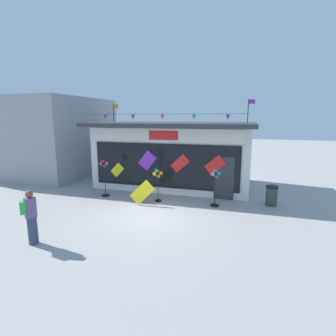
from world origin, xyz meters
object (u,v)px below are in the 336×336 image
Objects in this scene: wind_spinner_far_left at (104,175)px; trash_bin at (271,196)px; wind_spinner_center_left at (215,183)px; person_near_camera at (31,216)px; wind_spinner_left at (158,179)px; kite_shop_building at (175,153)px; display_kite_on_ground at (142,192)px.

wind_spinner_far_left is 2.05× the size of trash_bin.
wind_spinner_center_left is 0.98× the size of person_near_camera.
wind_spinner_center_left is at bearing 1.81° from wind_spinner_left.
display_kite_on_ground is at bearing -96.00° from kite_shop_building.
trash_bin is at bearing -96.80° from person_near_camera.
wind_spinner_center_left is 3.19m from display_kite_on_ground.
wind_spinner_far_left is 1.08× the size of person_near_camera.
wind_spinner_center_left reaches higher than display_kite_on_ground.
trash_bin is 5.62m from display_kite_on_ground.
wind_spinner_center_left reaches higher than wind_spinner_left.
display_kite_on_ground is at bearing -131.98° from wind_spinner_left.
wind_spinner_left is 2.56m from wind_spinner_center_left.
wind_spinner_far_left reaches higher than trash_bin.
kite_shop_building is at bearing -60.73° from person_near_camera.
kite_shop_building is 5.76m from trash_bin.
wind_spinner_left is 1.73× the size of trash_bin.
wind_spinner_far_left is at bearing -173.87° from trash_bin.
wind_spinner_center_left is at bearing -51.26° from kite_shop_building.
wind_spinner_left is at bearing 48.02° from display_kite_on_ground.
display_kite_on_ground is (1.80, 4.40, -0.33)m from person_near_camera.
wind_spinner_center_left reaches higher than trash_bin.
wind_spinner_center_left is at bearing -160.83° from trash_bin.
kite_shop_building is 9.70× the size of trash_bin.
display_kite_on_ground is (-0.52, -0.58, -0.51)m from wind_spinner_left.
wind_spinner_far_left reaches higher than wind_spinner_center_left.
display_kite_on_ground is (-0.42, -3.99, -1.22)m from kite_shop_building.
person_near_camera is at bearing -85.24° from wind_spinner_far_left.
kite_shop_building reaches higher than wind_spinner_center_left.
display_kite_on_ground is (2.22, -0.65, -0.52)m from wind_spinner_far_left.
wind_spinner_center_left is (2.56, 0.08, -0.02)m from wind_spinner_left.
wind_spinner_center_left is (2.67, -3.32, -0.73)m from kite_shop_building.
display_kite_on_ground is (-5.43, -1.48, 0.11)m from trash_bin.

